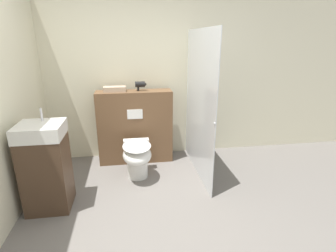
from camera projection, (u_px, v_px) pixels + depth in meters
ground_plane at (154, 231)px, 2.61m from camera, size 12.00×12.00×0.00m
wall_back at (140, 78)px, 4.03m from camera, size 8.00×0.06×2.50m
partition_panel at (135, 127)px, 3.99m from camera, size 1.11×0.31×1.10m
shower_glass at (199, 105)px, 3.52m from camera, size 0.04×1.44×1.95m
toilet at (137, 157)px, 3.52m from camera, size 0.38×0.59×0.51m
sink_vanity at (46, 167)px, 2.86m from camera, size 0.46×0.43×1.13m
hair_drier at (141, 84)px, 3.82m from camera, size 0.17×0.08×0.13m
folded_towel at (115, 89)px, 3.76m from camera, size 0.32×0.16×0.07m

